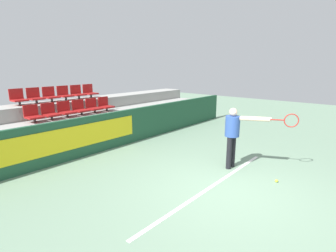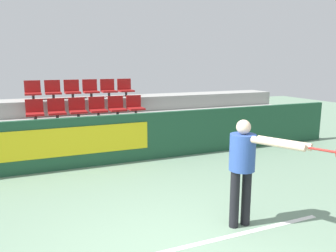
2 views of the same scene
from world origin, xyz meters
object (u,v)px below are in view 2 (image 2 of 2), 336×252
object	(u,v)px
stadium_chair_8	(78,109)
stadium_chair_16	(108,89)
stadium_chair_4	(127,128)
stadium_chair_17	(125,89)
stadium_chair_6	(35,111)
stadium_chair_15	(91,90)
stadium_chair_13	(53,91)
stadium_chair_10	(117,107)
stadium_chair_1	(61,134)
stadium_chair_11	(135,106)
stadium_chair_14	(72,90)
stadium_chair_3	(106,130)
stadium_chair_7	(57,110)
stadium_chair_9	(98,108)
stadium_chair_0	(37,136)
stadium_chair_2	(84,132)
stadium_chair_5	(147,127)
tennis_player	(248,162)
stadium_chair_12	(33,91)

from	to	relation	value
stadium_chair_8	stadium_chair_16	distance (m)	1.48
stadium_chair_4	stadium_chair_17	size ratio (longest dim) A/B	1.00
stadium_chair_6	stadium_chair_17	distance (m)	2.81
stadium_chair_8	stadium_chair_15	size ratio (longest dim) A/B	1.00
stadium_chair_13	stadium_chair_10	bearing A→B (deg)	-31.58
stadium_chair_1	stadium_chair_6	world-z (taller)	stadium_chair_6
stadium_chair_11	stadium_chair_14	size ratio (longest dim) A/B	1.00
stadium_chair_4	stadium_chair_17	xyz separation A→B (m)	(0.52, 1.92, 0.84)
stadium_chair_3	stadium_chair_8	world-z (taller)	stadium_chair_8
stadium_chair_11	stadium_chair_3	bearing A→B (deg)	-137.32
stadium_chair_4	stadium_chair_10	bearing A→B (deg)	90.00
stadium_chair_1	stadium_chair_7	world-z (taller)	stadium_chair_7
stadium_chair_7	stadium_chair_16	world-z (taller)	stadium_chair_16
stadium_chair_9	stadium_chair_13	xyz separation A→B (m)	(-1.04, 0.96, 0.42)
stadium_chair_1	stadium_chair_13	size ratio (longest dim) A/B	1.00
stadium_chair_0	stadium_chair_6	bearing A→B (deg)	90.00
stadium_chair_8	stadium_chair_13	bearing A→B (deg)	118.47
stadium_chair_3	stadium_chair_16	distance (m)	2.16
stadium_chair_13	stadium_chair_16	distance (m)	1.56
stadium_chair_7	stadium_chair_15	distance (m)	1.48
stadium_chair_3	stadium_chair_11	world-z (taller)	stadium_chair_11
stadium_chair_2	stadium_chair_6	size ratio (longest dim) A/B	1.00
stadium_chair_5	tennis_player	xyz separation A→B (m)	(-0.07, -4.31, 0.30)
stadium_chair_6	stadium_chair_9	world-z (taller)	same
stadium_chair_2	stadium_chair_17	xyz separation A→B (m)	(1.56, 1.92, 0.84)
stadium_chair_2	tennis_player	distance (m)	4.57
stadium_chair_3	stadium_chair_5	xyz separation A→B (m)	(1.04, 0.00, 0.00)
stadium_chair_3	stadium_chair_15	world-z (taller)	stadium_chair_15
stadium_chair_3	stadium_chair_2	bearing A→B (deg)	180.00
stadium_chair_2	stadium_chair_15	xyz separation A→B (m)	(0.52, 1.92, 0.84)
stadium_chair_3	stadium_chair_10	world-z (taller)	stadium_chair_10
stadium_chair_1	stadium_chair_6	xyz separation A→B (m)	(-0.52, 0.96, 0.42)
stadium_chair_10	stadium_chair_12	world-z (taller)	stadium_chair_12
stadium_chair_0	stadium_chair_11	world-z (taller)	stadium_chair_11
stadium_chair_7	stadium_chair_15	world-z (taller)	stadium_chair_15
stadium_chair_8	stadium_chair_6	bearing A→B (deg)	180.00
stadium_chair_14	stadium_chair_15	distance (m)	0.52
stadium_chair_11	stadium_chair_15	bearing A→B (deg)	137.32
stadium_chair_2	stadium_chair_17	distance (m)	2.62
stadium_chair_12	stadium_chair_17	bearing A→B (deg)	0.00
stadium_chair_0	stadium_chair_3	size ratio (longest dim) A/B	1.00
stadium_chair_10	tennis_player	size ratio (longest dim) A/B	0.34
stadium_chair_11	tennis_player	distance (m)	5.27
stadium_chair_2	stadium_chair_6	xyz separation A→B (m)	(-1.04, 0.96, 0.42)
stadium_chair_12	stadium_chair_15	bearing A→B (deg)	0.00
stadium_chair_9	stadium_chair_10	size ratio (longest dim) A/B	1.00
stadium_chair_2	stadium_chair_10	world-z (taller)	stadium_chair_10
stadium_chair_4	stadium_chair_10	size ratio (longest dim) A/B	1.00
stadium_chair_8	stadium_chair_2	bearing A→B (deg)	-90.00
stadium_chair_2	stadium_chair_8	bearing A→B (deg)	90.00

